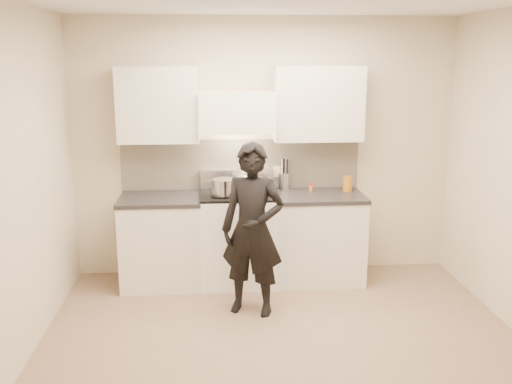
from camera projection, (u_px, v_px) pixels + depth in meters
ground_plane at (284, 346)px, 4.63m from camera, size 4.00×4.00×0.00m
room_shell at (273, 144)px, 4.61m from camera, size 4.04×3.54×2.70m
stove at (238, 237)px, 5.88m from camera, size 0.76×0.65×0.96m
counter_right at (318, 237)px, 5.94m from camera, size 0.92×0.67×0.92m
counter_left at (162, 240)px, 5.82m from camera, size 0.82×0.67×0.92m
wok at (250, 179)px, 5.89m from camera, size 0.38×0.47×0.31m
stock_pot at (223, 187)px, 5.62m from camera, size 0.34×0.27×0.16m
utensil_crock at (284, 180)px, 6.03m from camera, size 0.12×0.12×0.33m
spice_jar at (311, 187)px, 5.95m from camera, size 0.04×0.04×0.08m
oil_glass at (348, 184)px, 5.94m from camera, size 0.09×0.09×0.16m
person at (253, 230)px, 5.08m from camera, size 0.66×0.54×1.57m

